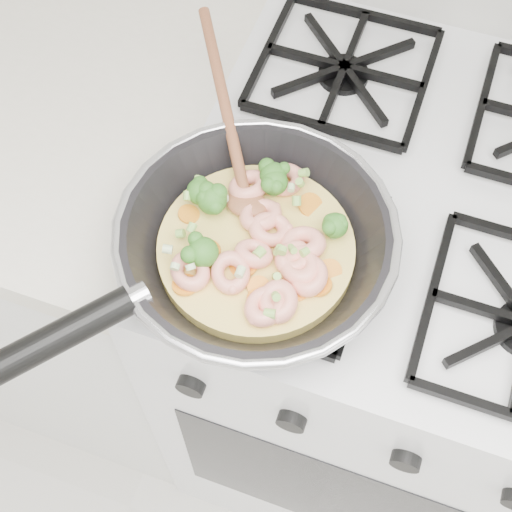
% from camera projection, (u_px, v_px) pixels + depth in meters
% --- Properties ---
extents(stove, '(0.60, 0.60, 0.92)m').
position_uv_depth(stove, '(374.00, 332.00, 1.29)').
color(stove, white).
rests_on(stove, ground).
extents(skillet, '(0.37, 0.53, 0.09)m').
position_uv_depth(skillet, '(253.00, 243.00, 0.80)').
color(skillet, black).
rests_on(skillet, stove).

